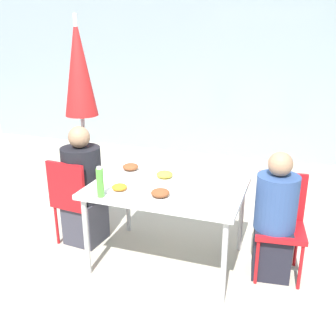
% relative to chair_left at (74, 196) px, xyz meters
% --- Properties ---
extents(ground_plane, '(24.00, 24.00, 0.00)m').
position_rel_chair_left_xyz_m(ground_plane, '(0.95, -0.00, -0.51)').
color(ground_plane, '#B2A893').
extents(building_facade, '(10.00, 0.20, 3.00)m').
position_rel_chair_left_xyz_m(building_facade, '(0.95, 3.51, 0.99)').
color(building_facade, '#89999E').
rests_on(building_facade, ground).
extents(dining_table, '(1.28, 0.94, 0.75)m').
position_rel_chair_left_xyz_m(dining_table, '(0.95, -0.00, 0.18)').
color(dining_table, white).
rests_on(dining_table, ground).
extents(chair_left, '(0.43, 0.43, 0.87)m').
position_rel_chair_left_xyz_m(chair_left, '(0.00, 0.00, 0.00)').
color(chair_left, red).
rests_on(chair_left, ground).
extents(person_left, '(0.37, 0.37, 1.17)m').
position_rel_chair_left_xyz_m(person_left, '(0.06, 0.08, 0.04)').
color(person_left, '#383842').
rests_on(person_left, ground).
extents(chair_right, '(0.45, 0.45, 0.87)m').
position_rel_chair_left_xyz_m(chair_right, '(1.88, 0.19, 0.00)').
color(chair_right, red).
rests_on(chair_right, ground).
extents(person_right, '(0.34, 0.34, 1.10)m').
position_rel_chair_left_xyz_m(person_right, '(1.84, 0.11, 0.01)').
color(person_right, black).
rests_on(person_right, ground).
extents(closed_umbrella, '(0.36, 0.36, 2.17)m').
position_rel_chair_left_xyz_m(closed_umbrella, '(-0.29, 0.70, 1.05)').
color(closed_umbrella, '#333333').
rests_on(closed_umbrella, ground).
extents(plate_0, '(0.27, 0.27, 0.07)m').
position_rel_chair_left_xyz_m(plate_0, '(0.51, 0.20, 0.27)').
color(plate_0, white).
rests_on(plate_0, dining_table).
extents(plate_1, '(0.27, 0.27, 0.07)m').
position_rel_chair_left_xyz_m(plate_1, '(0.88, 0.12, 0.27)').
color(plate_1, white).
rests_on(plate_1, dining_table).
extents(plate_2, '(0.27, 0.27, 0.07)m').
position_rel_chair_left_xyz_m(plate_2, '(0.99, -0.29, 0.27)').
color(plate_2, white).
rests_on(plate_2, dining_table).
extents(plate_3, '(0.23, 0.23, 0.06)m').
position_rel_chair_left_xyz_m(plate_3, '(0.63, -0.28, 0.27)').
color(plate_3, white).
rests_on(plate_3, dining_table).
extents(bottle, '(0.06, 0.06, 0.25)m').
position_rel_chair_left_xyz_m(bottle, '(0.54, -0.42, 0.36)').
color(bottle, '#51A338').
rests_on(bottle, dining_table).
extents(drinking_cup, '(0.06, 0.06, 0.10)m').
position_rel_chair_left_xyz_m(drinking_cup, '(1.42, 0.11, 0.29)').
color(drinking_cup, silver).
rests_on(drinking_cup, dining_table).
extents(salad_bowl, '(0.14, 0.14, 0.06)m').
position_rel_chair_left_xyz_m(salad_bowl, '(1.49, -0.25, 0.27)').
color(salad_bowl, white).
rests_on(salad_bowl, dining_table).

